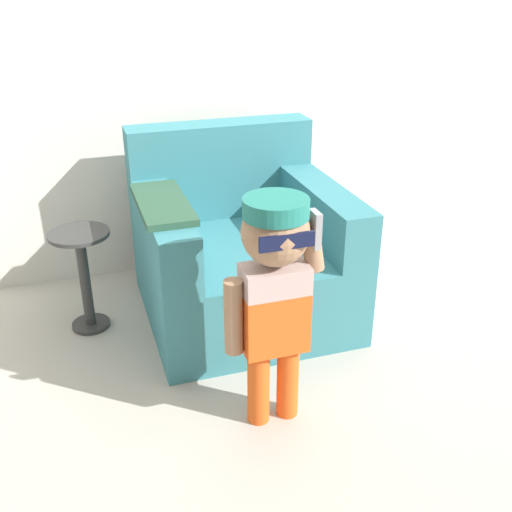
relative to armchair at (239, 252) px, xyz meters
The scene contains 5 objects.
ground_plane 0.42m from the armchair, 39.38° to the right, with size 10.00×10.00×0.00m, color #ADA89E.
wall_back 1.18m from the armchair, 71.43° to the left, with size 10.00×0.05×2.60m.
armchair is the anchor object (origin of this frame).
person_child 0.90m from the armchair, 98.07° to the right, with size 0.37×0.28×0.91m.
side_table 0.75m from the armchair, behind, with size 0.28×0.28×0.50m.
Camera 1 is at (-0.96, -2.40, 1.59)m, focal length 42.00 mm.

